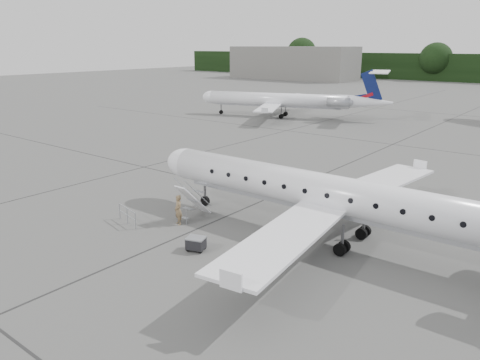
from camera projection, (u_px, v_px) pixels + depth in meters
The scene contains 8 objects.
ground at pixel (308, 252), 24.54m from camera, with size 320.00×320.00×0.00m, color #595956.
terminal_building at pixel (293, 63), 147.76m from camera, with size 40.00×14.00×10.00m, color slate.
main_regional_jet at pixel (339, 177), 24.90m from camera, with size 28.82×20.75×7.39m, color white, non-canonical shape.
airstair at pixel (193, 201), 29.00m from camera, with size 0.85×2.33×2.32m, color white, non-canonical shape.
passenger at pixel (178, 210), 28.07m from camera, with size 0.67×0.44×1.83m, color olive.
safety_railing at pixel (127, 216), 28.26m from camera, with size 2.20×0.08×1.00m, color #999CA1, non-canonical shape.
baggage_cart at pixel (196, 243), 24.61m from camera, with size 0.92×0.75×0.80m, color #232325, non-canonical shape.
bg_regional_left at pixel (278, 93), 69.60m from camera, with size 27.11×19.52×7.11m, color white, non-canonical shape.
Camera 1 is at (11.14, -19.90, 10.45)m, focal length 35.00 mm.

